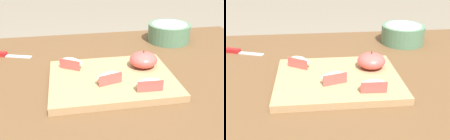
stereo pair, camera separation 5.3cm
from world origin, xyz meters
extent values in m
cube|color=brown|center=(0.00, 0.00, 0.71)|extent=(1.12, 0.77, 0.03)
cube|color=brown|center=(-0.50, 0.33, 0.35)|extent=(0.06, 0.06, 0.70)
cube|color=brown|center=(0.50, 0.33, 0.35)|extent=(0.06, 0.06, 0.70)
cube|color=#A37F56|center=(-0.03, -0.07, 0.74)|extent=(0.34, 0.27, 0.02)
ellipsoid|color=#D14C47|center=(0.07, -0.02, 0.77)|extent=(0.08, 0.08, 0.05)
cylinder|color=#4C3319|center=(0.07, -0.02, 0.79)|extent=(0.00, 0.00, 0.01)
ellipsoid|color=beige|center=(-0.14, 0.01, 0.76)|extent=(0.07, 0.06, 0.03)
cube|color=#D14C47|center=(-0.14, 0.00, 0.76)|extent=(0.06, 0.04, 0.03)
ellipsoid|color=beige|center=(-0.05, -0.10, 0.76)|extent=(0.07, 0.04, 0.03)
cube|color=#D14C47|center=(-0.04, -0.11, 0.76)|extent=(0.06, 0.02, 0.03)
ellipsoid|color=beige|center=(0.05, -0.15, 0.76)|extent=(0.07, 0.02, 0.03)
cube|color=#D14C47|center=(0.05, -0.17, 0.76)|extent=(0.07, 0.00, 0.03)
cube|color=silver|center=(-0.31, 0.17, 0.73)|extent=(0.09, 0.05, 0.00)
cube|color=maroon|center=(-0.39, 0.20, 0.73)|extent=(0.07, 0.04, 0.01)
cylinder|color=#4C7556|center=(0.25, 0.24, 0.76)|extent=(0.16, 0.16, 0.07)
cylinder|color=white|center=(0.25, 0.24, 0.77)|extent=(0.13, 0.13, 0.06)
camera|label=1|loc=(-0.15, -0.73, 1.09)|focal=43.48mm
camera|label=2|loc=(-0.10, -0.74, 1.09)|focal=43.48mm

